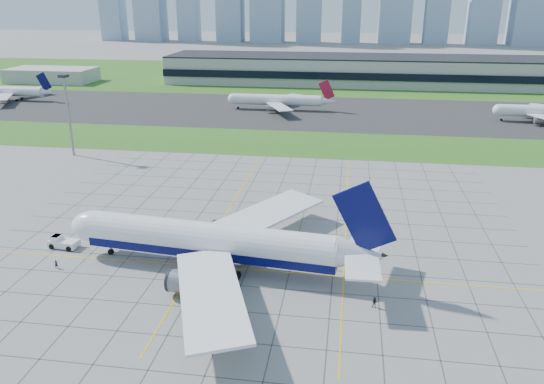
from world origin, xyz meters
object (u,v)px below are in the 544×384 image
object	(u,v)px
pushback_tug	(63,242)
distant_jet_0	(14,91)
light_mast	(67,105)
distant_jet_1	(278,100)
crew_far	(375,303)
distant_jet_2	(539,111)
airliner	(213,241)
crew_near	(56,264)

from	to	relation	value
pushback_tug	distant_jet_0	world-z (taller)	distant_jet_0
light_mast	distant_jet_1	distance (m)	99.34
crew_far	distant_jet_0	world-z (taller)	distant_jet_0
crew_far	distant_jet_2	distance (m)	165.16
crew_far	distant_jet_2	size ratio (longest dim) A/B	0.05
pushback_tug	distant_jet_0	size ratio (longest dim) A/B	0.21
airliner	distant_jet_1	size ratio (longest dim) A/B	1.37
light_mast	crew_far	size ratio (longest dim) A/B	13.22
airliner	crew_near	distance (m)	29.91
light_mast	distant_jet_1	xyz separation A→B (m)	(55.28, 81.71, -11.69)
crew_near	distant_jet_2	xyz separation A→B (m)	(128.90, 144.57, 3.66)
distant_jet_0	distant_jet_1	xyz separation A→B (m)	(131.14, -3.97, 0.00)
crew_far	distant_jet_2	xyz separation A→B (m)	(70.09, 149.51, 3.52)
pushback_tug	distant_jet_0	distance (m)	183.25
distant_jet_1	airliner	bearing A→B (deg)	-86.80
pushback_tug	distant_jet_2	size ratio (longest dim) A/B	0.21
crew_near	distant_jet_1	distance (m)	154.85
crew_near	distant_jet_1	xyz separation A→B (m)	(20.86, 153.40, 3.66)
distant_jet_2	crew_far	bearing A→B (deg)	-115.12
crew_near	distant_jet_2	world-z (taller)	distant_jet_2
distant_jet_0	distant_jet_2	xyz separation A→B (m)	(239.18, -12.80, -0.00)
distant_jet_1	crew_far	bearing A→B (deg)	-76.52
airliner	distant_jet_2	world-z (taller)	airliner
light_mast	distant_jet_0	distance (m)	115.03
crew_far	distant_jet_1	bearing A→B (deg)	110.36
crew_far	distant_jet_1	distance (m)	162.86
light_mast	crew_near	bearing A→B (deg)	-64.35
distant_jet_1	distant_jet_0	bearing A→B (deg)	178.27
pushback_tug	light_mast	bearing A→B (deg)	122.01
light_mast	crew_far	distance (m)	121.64
light_mast	crew_near	xyz separation A→B (m)	(34.42, -71.69, -15.36)
airliner	pushback_tug	xyz separation A→B (m)	(-32.59, 3.76, -4.29)
crew_far	distant_jet_2	world-z (taller)	distant_jet_2
distant_jet_0	distant_jet_1	bearing A→B (deg)	-1.73
distant_jet_1	light_mast	bearing A→B (deg)	-124.08
light_mast	pushback_tug	xyz separation A→B (m)	(31.00, -63.15, -15.10)
crew_near	crew_far	size ratio (longest dim) A/B	0.85
crew_far	pushback_tug	bearing A→B (deg)	174.66
airliner	distant_jet_2	size ratio (longest dim) A/B	1.47
distant_jet_0	distant_jet_1	world-z (taller)	same
airliner	distant_jet_1	distance (m)	148.86
airliner	crew_near	xyz separation A→B (m)	(-29.17, -4.77, -4.54)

